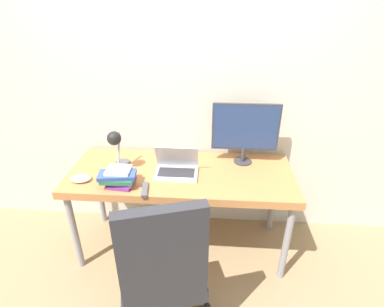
% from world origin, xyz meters
% --- Properties ---
extents(ground_plane, '(12.00, 12.00, 0.00)m').
position_xyz_m(ground_plane, '(0.00, 0.00, 0.00)').
color(ground_plane, '#937A56').
extents(wall_back, '(8.00, 0.05, 2.60)m').
position_xyz_m(wall_back, '(0.00, 0.74, 1.30)').
color(wall_back, beige).
rests_on(wall_back, ground_plane).
extents(desk, '(1.72, 0.68, 0.76)m').
position_xyz_m(desk, '(0.00, 0.34, 0.69)').
color(desk, '#B77542').
rests_on(desk, ground_plane).
extents(laptop, '(0.32, 0.23, 0.22)m').
position_xyz_m(laptop, '(-0.03, 0.32, 0.81)').
color(laptop, silver).
rests_on(laptop, desk).
extents(monitor, '(0.52, 0.15, 0.49)m').
position_xyz_m(monitor, '(0.48, 0.53, 1.05)').
color(monitor, '#333338').
rests_on(monitor, desk).
extents(desk_lamp, '(0.12, 0.24, 0.34)m').
position_xyz_m(desk_lamp, '(-0.48, 0.33, 0.99)').
color(desk_lamp, '#4C4C51').
rests_on(desk_lamp, desk).
extents(office_chair, '(0.63, 0.62, 1.08)m').
position_xyz_m(office_chair, '(-0.03, -0.43, 0.58)').
color(office_chair, black).
rests_on(office_chair, ground_plane).
extents(book_stack, '(0.27, 0.18, 0.12)m').
position_xyz_m(book_stack, '(-0.42, 0.12, 0.82)').
color(book_stack, '#753384').
rests_on(book_stack, desk).
extents(tv_remote, '(0.06, 0.17, 0.02)m').
position_xyz_m(tv_remote, '(-0.22, 0.07, 0.77)').
color(tv_remote, '#4C4C51').
rests_on(tv_remote, desk).
extents(game_controller, '(0.15, 0.11, 0.04)m').
position_xyz_m(game_controller, '(-0.72, 0.16, 0.78)').
color(game_controller, white).
rests_on(game_controller, desk).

